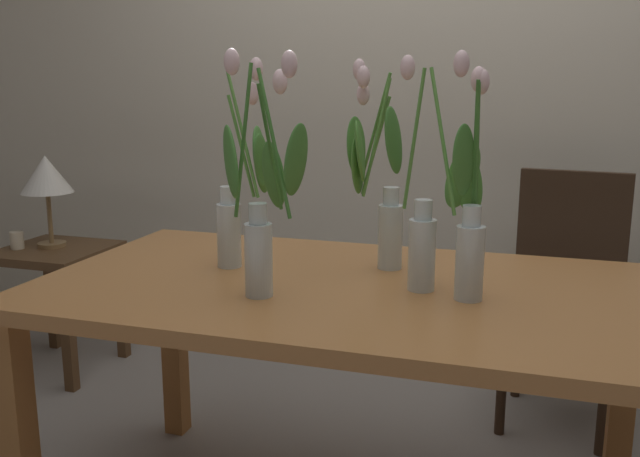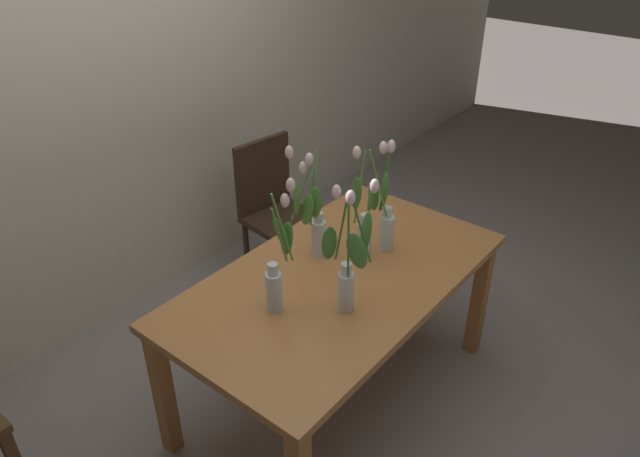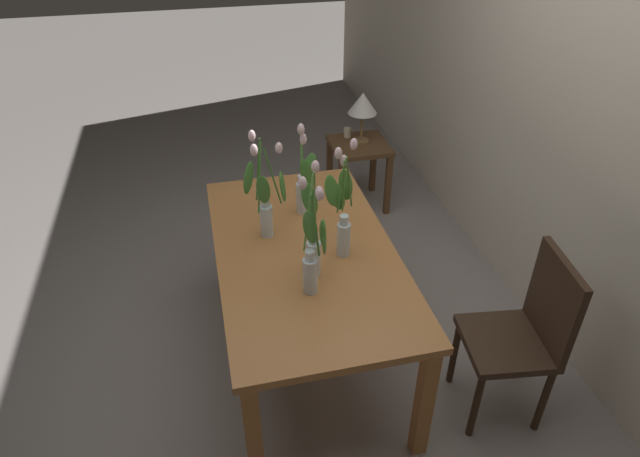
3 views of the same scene
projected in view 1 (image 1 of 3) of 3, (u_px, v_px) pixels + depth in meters
The scene contains 11 objects.
room_wall_rear at pixel (436, 60), 3.05m from camera, with size 9.00×0.10×2.70m, color beige.
dining_table at pixel (345, 316), 1.80m from camera, with size 1.60×0.90×0.74m.
tulip_vase_0 at pixel (424, 214), 1.68m from camera, with size 0.23×0.13×0.58m.
tulip_vase_1 at pixel (377, 194), 1.90m from camera, with size 0.18×0.18×0.58m.
tulip_vase_2 at pixel (239, 204), 1.90m from camera, with size 0.15×0.12×0.58m.
tulip_vase_3 at pixel (469, 226), 1.63m from camera, with size 0.12×0.12×0.55m.
tulip_vase_4 at pixel (262, 210), 1.63m from camera, with size 0.22×0.24×0.59m.
dining_chair at pixel (566, 283), 2.54m from camera, with size 0.45×0.45×0.93m.
side_table at pixel (56, 274), 2.99m from camera, with size 0.44×0.44×0.55m.
table_lamp at pixel (46, 177), 2.93m from camera, with size 0.22×0.22×0.40m.
pillar_candle at pixel (17, 240), 2.95m from camera, with size 0.06×0.06×0.07m, color beige.
Camera 1 is at (0.45, -1.66, 1.25)m, focal length 38.49 mm.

